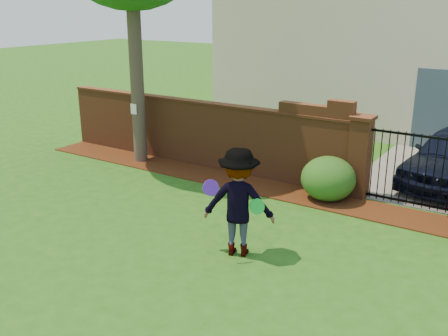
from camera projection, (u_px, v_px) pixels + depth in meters
The scene contains 12 objects.
ground at pixel (163, 235), 9.82m from camera, with size 80.00×80.00×0.01m, color #245615.
mulch_bed at pixel (218, 178), 12.97m from camera, with size 11.10×1.08×0.03m, color #39190A.
brick_wall at pixel (199, 132), 13.77m from camera, with size 8.70×0.31×2.16m.
pillar_left at pixel (360, 157), 11.46m from camera, with size 0.50×0.50×1.88m.
iron_gate at pixel (410, 169), 10.92m from camera, with size 1.78×0.03×1.60m.
driveway at pixel (444, 161), 14.37m from camera, with size 3.20×8.00×0.01m, color slate.
house at pixel (403, 34), 17.88m from camera, with size 12.40×6.40×6.30m.
paper_notice at pixel (134, 109), 13.79m from camera, with size 0.20×0.01×0.28m, color white.
shrub_left at pixel (328, 179), 11.43m from camera, with size 1.21×1.21×0.99m, color #184F17.
man at pixel (238, 203), 8.80m from camera, with size 1.24×0.71×1.92m, color gray.
frisbee_purple at pixel (211, 188), 8.48m from camera, with size 0.27×0.27×0.03m, color #6020C8.
frisbee_green at pixel (257, 206), 8.60m from camera, with size 0.28×0.28×0.03m, color green.
Camera 1 is at (5.88, -6.85, 4.23)m, focal length 41.34 mm.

